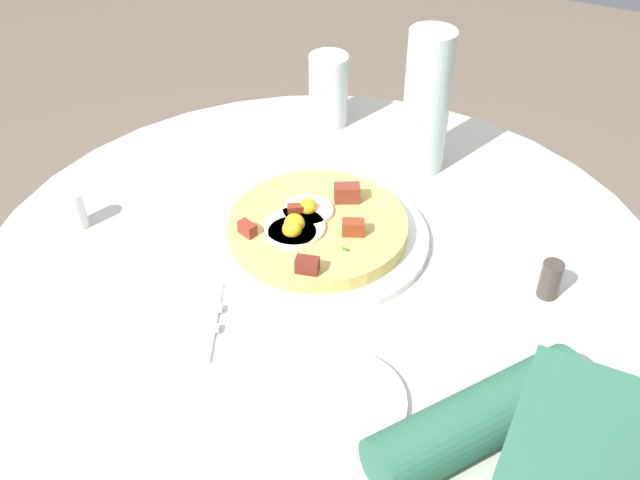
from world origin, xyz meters
The scene contains 11 objects.
dining_table centered at (0.00, 0.00, 0.55)m, with size 0.96×0.96×0.72m.
pizza_plate centered at (0.03, -0.04, 0.72)m, with size 0.32×0.32×0.01m, color white.
breakfast_pizza centered at (0.03, -0.04, 0.74)m, with size 0.26×0.26×0.05m.
bread_plate centered at (-0.12, 0.21, 0.72)m, with size 0.16×0.16×0.01m, color silver.
napkin centered at (0.15, 0.20, 0.72)m, with size 0.17×0.14×0.00m, color white.
fork centered at (0.16, 0.18, 0.72)m, with size 0.18×0.01×0.01m, color silver.
knife centered at (0.14, 0.21, 0.72)m, with size 0.18×0.01×0.01m, color silver.
water_glass centered at (0.16, -0.35, 0.78)m, with size 0.07×0.07×0.13m, color silver.
water_bottle centered at (-0.04, -0.29, 0.83)m, with size 0.07×0.07×0.23m, color silver.
salt_shaker centered at (0.36, 0.08, 0.75)m, with size 0.03×0.03×0.06m, color white.
pepper_shaker centered at (-0.29, -0.07, 0.74)m, with size 0.03×0.03×0.05m, color #3F3833.
Camera 1 is at (-0.34, 0.71, 1.40)m, focal length 42.40 mm.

